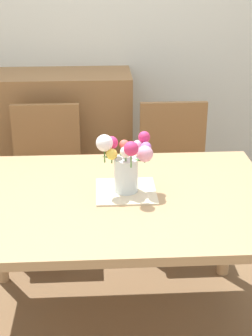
# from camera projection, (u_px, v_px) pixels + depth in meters

# --- Properties ---
(ground_plane) EXTENTS (12.00, 12.00, 0.00)m
(ground_plane) POSITION_uv_depth(u_px,v_px,m) (117.00, 326.00, 2.55)
(ground_plane) COLOR brown
(back_wall) EXTENTS (7.00, 0.10, 2.80)m
(back_wall) POSITION_uv_depth(u_px,v_px,m) (106.00, 6.00, 3.45)
(back_wall) COLOR silver
(back_wall) RESTS_ON ground_plane
(dining_table) EXTENTS (1.45, 1.01, 0.74)m
(dining_table) POSITION_uv_depth(u_px,v_px,m) (116.00, 214.00, 2.29)
(dining_table) COLOR tan
(dining_table) RESTS_ON ground_plane
(chair_left) EXTENTS (0.42, 0.42, 0.90)m
(chair_left) POSITION_uv_depth(u_px,v_px,m) (47.00, 168.00, 3.10)
(chair_left) COLOR olive
(chair_left) RESTS_ON ground_plane
(chair_right) EXTENTS (0.42, 0.42, 0.90)m
(chair_right) POSITION_uv_depth(u_px,v_px,m) (174.00, 165.00, 3.14)
(chair_right) COLOR olive
(chair_right) RESTS_ON ground_plane
(dresser) EXTENTS (1.40, 0.47, 1.00)m
(dresser) POSITION_uv_depth(u_px,v_px,m) (32.00, 144.00, 3.54)
(dresser) COLOR olive
(dresser) RESTS_ON ground_plane
(placemat) EXTENTS (0.27, 0.27, 0.01)m
(placemat) POSITION_uv_depth(u_px,v_px,m) (126.00, 191.00, 2.29)
(placemat) COLOR beige
(placemat) RESTS_ON dining_table
(flower_vase) EXTENTS (0.25, 0.19, 0.28)m
(flower_vase) POSITION_uv_depth(u_px,v_px,m) (126.00, 161.00, 2.22)
(flower_vase) COLOR silver
(flower_vase) RESTS_ON placemat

